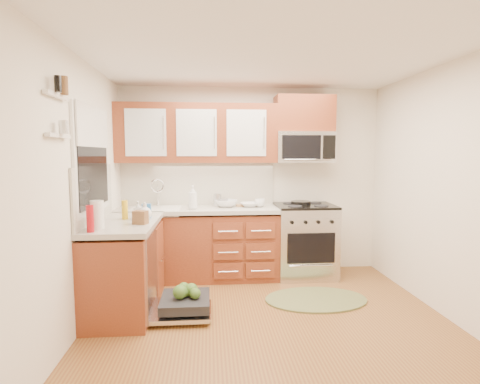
{
  "coord_description": "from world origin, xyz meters",
  "views": [
    {
      "loc": [
        -0.57,
        -3.34,
        1.61
      ],
      "look_at": [
        -0.23,
        0.85,
        1.18
      ],
      "focal_mm": 28.0,
      "sensor_mm": 36.0,
      "label": 1
    }
  ],
  "objects": [
    {
      "name": "skillet",
      "position": [
        0.62,
        1.43,
        0.97
      ],
      "size": [
        0.26,
        0.26,
        0.05
      ],
      "primitive_type": "cylinder",
      "rotation": [
        0.0,
        0.0,
        0.02
      ],
      "color": "black",
      "rests_on": "range"
    },
    {
      "name": "backsplash_back",
      "position": [
        -0.73,
        1.74,
        1.21
      ],
      "size": [
        2.05,
        0.02,
        0.57
      ],
      "primitive_type": "cube",
      "color": "beige",
      "rests_on": "ground"
    },
    {
      "name": "soap_bottle_c",
      "position": [
        -1.25,
        0.6,
        1.02
      ],
      "size": [
        0.17,
        0.17,
        0.18
      ],
      "primitive_type": "imported",
      "rotation": [
        0.0,
        0.0,
        0.2
      ],
      "color": "#999999",
      "rests_on": "countertop_left"
    },
    {
      "name": "cabinet_over_mw",
      "position": [
        0.68,
        1.57,
        2.13
      ],
      "size": [
        0.76,
        0.35,
        0.47
      ],
      "primitive_type": "cube",
      "color": "maroon",
      "rests_on": "ground"
    },
    {
      "name": "microwave",
      "position": [
        0.68,
        1.55,
        1.7
      ],
      "size": [
        0.76,
        0.38,
        0.4
      ],
      "primitive_type": null,
      "color": "silver",
      "rests_on": "ground"
    },
    {
      "name": "floor",
      "position": [
        0.0,
        0.0,
        0.0
      ],
      "size": [
        3.5,
        3.5,
        0.0
      ],
      "primitive_type": "plane",
      "color": "brown",
      "rests_on": "ground"
    },
    {
      "name": "shelf_lower",
      "position": [
        -1.72,
        -0.35,
        1.75
      ],
      "size": [
        0.04,
        0.4,
        0.03
      ],
      "primitive_type": "cube",
      "color": "white",
      "rests_on": "ground"
    },
    {
      "name": "bowl_a",
      "position": [
        -0.05,
        1.47,
        0.95
      ],
      "size": [
        0.28,
        0.28,
        0.06
      ],
      "primitive_type": "imported",
      "rotation": [
        0.0,
        0.0,
        0.22
      ],
      "color": "#999999",
      "rests_on": "countertop_back"
    },
    {
      "name": "cutting_board",
      "position": [
        -0.08,
        1.55,
        0.93
      ],
      "size": [
        0.28,
        0.18,
        0.02
      ],
      "primitive_type": "cube",
      "rotation": [
        0.0,
        0.0,
        -0.02
      ],
      "color": "#A56F4B",
      "rests_on": "countertop_back"
    },
    {
      "name": "wall_front",
      "position": [
        0.0,
        -1.75,
        1.25
      ],
      "size": [
        3.5,
        0.04,
        2.5
      ],
      "primitive_type": "cube",
      "color": "silver",
      "rests_on": "ground"
    },
    {
      "name": "blue_carton",
      "position": [
        -1.25,
        0.72,
        1.0
      ],
      "size": [
        0.1,
        0.06,
        0.15
      ],
      "primitive_type": "cube",
      "rotation": [
        0.0,
        0.0,
        0.02
      ],
      "color": "#2566AD",
      "rests_on": "countertop_left"
    },
    {
      "name": "window",
      "position": [
        -1.74,
        0.5,
        1.55
      ],
      "size": [
        0.03,
        1.05,
        1.05
      ],
      "primitive_type": null,
      "color": "white",
      "rests_on": "ground"
    },
    {
      "name": "base_cabinet_back",
      "position": [
        -0.73,
        1.45,
        0.42
      ],
      "size": [
        2.05,
        0.6,
        0.85
      ],
      "primitive_type": "cube",
      "color": "maroon",
      "rests_on": "ground"
    },
    {
      "name": "backsplash_left",
      "position": [
        -1.74,
        0.52,
        1.21
      ],
      "size": [
        0.02,
        1.25,
        0.57
      ],
      "primitive_type": "cube",
      "color": "beige",
      "rests_on": "ground"
    },
    {
      "name": "stock_pot",
      "position": [
        -0.41,
        1.56,
        0.98
      ],
      "size": [
        0.19,
        0.19,
        0.11
      ],
      "primitive_type": "cylinder",
      "rotation": [
        0.0,
        0.0,
        -0.1
      ],
      "color": "silver",
      "rests_on": "countertop_back"
    },
    {
      "name": "upper_cabinets",
      "position": [
        -0.73,
        1.57,
        1.88
      ],
      "size": [
        2.05,
        0.35,
        0.75
      ],
      "primitive_type": null,
      "color": "maroon",
      "rests_on": "ground"
    },
    {
      "name": "shelf_upper",
      "position": [
        -1.72,
        -0.35,
        2.05
      ],
      "size": [
        0.04,
        0.4,
        0.03
      ],
      "primitive_type": "cube",
      "color": "white",
      "rests_on": "ground"
    },
    {
      "name": "window_blind",
      "position": [
        -1.71,
        0.5,
        1.88
      ],
      "size": [
        0.02,
        0.96,
        0.4
      ],
      "primitive_type": "cube",
      "color": "white",
      "rests_on": "ground"
    },
    {
      "name": "wall_back",
      "position": [
        0.0,
        1.75,
        1.25
      ],
      "size": [
        3.5,
        0.04,
        2.5
      ],
      "primitive_type": "cube",
      "color": "silver",
      "rests_on": "ground"
    },
    {
      "name": "red_bottle",
      "position": [
        -1.62,
        0.0,
        1.04
      ],
      "size": [
        0.08,
        0.08,
        0.24
      ],
      "primitive_type": "cylinder",
      "rotation": [
        0.0,
        0.0,
        -0.33
      ],
      "color": "#A30D15",
      "rests_on": "countertop_left"
    },
    {
      "name": "wall_left",
      "position": [
        -1.75,
        0.0,
        1.25
      ],
      "size": [
        0.04,
        3.5,
        2.5
      ],
      "primitive_type": "cube",
      "color": "silver",
      "rests_on": "ground"
    },
    {
      "name": "countertop_left",
      "position": [
        -1.44,
        0.53,
        0.9
      ],
      "size": [
        0.64,
        1.27,
        0.05
      ],
      "primitive_type": "cube",
      "color": "#BBB5AB",
      "rests_on": "base_cabinet_left"
    },
    {
      "name": "bowl_b",
      "position": [
        -0.36,
        1.49,
        0.97
      ],
      "size": [
        0.39,
        0.39,
        0.09
      ],
      "primitive_type": "imported",
      "rotation": [
        0.0,
        0.0,
        0.41
      ],
      "color": "#999999",
      "rests_on": "countertop_back"
    },
    {
      "name": "sink",
      "position": [
        -1.25,
        1.42,
        0.8
      ],
      "size": [
        0.62,
        0.5,
        0.26
      ],
      "primitive_type": null,
      "color": "white",
      "rests_on": "ground"
    },
    {
      "name": "wooden_box",
      "position": [
        -1.25,
        0.35,
        0.99
      ],
      "size": [
        0.15,
        0.13,
        0.13
      ],
      "primitive_type": "cube",
      "rotation": [
        0.0,
        0.0,
        -0.31
      ],
      "color": "brown",
      "rests_on": "countertop_left"
    },
    {
      "name": "base_cabinet_left",
      "position": [
        -1.45,
        0.52,
        0.42
      ],
      "size": [
        0.6,
        1.25,
        0.85
      ],
      "primitive_type": "cube",
      "color": "maroon",
      "rests_on": "ground"
    },
    {
      "name": "dishwasher",
      "position": [
        -0.86,
        0.3,
        0.1
      ],
      "size": [
        0.7,
        0.6,
        0.2
      ],
      "primitive_type": null,
      "color": "silver",
      "rests_on": "ground"
    },
    {
      "name": "wall_right",
      "position": [
        1.75,
        0.0,
        1.25
      ],
      "size": [
        0.04,
        3.5,
        2.5
      ],
      "primitive_type": "cube",
      "color": "silver",
      "rests_on": "ground"
    },
    {
      "name": "mustard_bottle",
      "position": [
        -1.46,
        0.65,
        1.03
      ],
      "size": [
        0.08,
        0.08,
        0.2
      ],
      "primitive_type": "cylinder",
      "rotation": [
        0.0,
        0.0,
        -0.38
      ],
      "color": "yellow",
      "rests_on": "countertop_left"
    },
    {
      "name": "paper_towel_roll",
      "position": [
        -1.6,
        0.14,
        1.06
      ],
      "size": [
        0.16,
        0.16,
        0.26
      ],
      "primitive_type": "cylinder",
      "rotation": [
        0.0,
        0.0,
        -0.38
      ],
      "color": "white",
      "rests_on": "countertop_left"
    },
    {
      "name": "canister",
      "position": [
        -0.47,
        1.53,
        1.01
      ],
      "size": [
        0.13,
        0.13,
        0.17
      ],
      "primitive_type": "cylinder",
      "rotation": [
        0.0,
        0.0,
        0.29
      ],
      "color": "silver",
      "rests_on": "countertop_back"
    },
    {
      "name": "rug",
      "position": [
        0.59,
        0.57,
        0.01
      ],
      "size": [
        1.31,
        1.06,
        0.02
      ],
      "primitive_type": null,
      "rotation": [
        0.0,
        0.0,
        0.33
      ],
      "color": "olive",
      "rests_on": "ground"
    },
    {
      "name": "ceiling",
      "position": [
        0.0,
        0.0,
        2.5
      ],
      "size": [
        3.5,
        3.5,
        0.0
      ],
      "primitive_type": "plane",
      "rotation": [
        3.14,
        0.0,
        0.0
      ],
      "color": "white",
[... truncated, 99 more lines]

